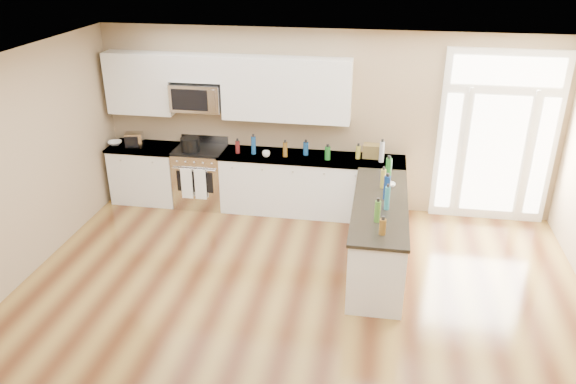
{
  "coord_description": "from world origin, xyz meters",
  "views": [
    {
      "loc": [
        0.86,
        -4.27,
        4.03
      ],
      "look_at": [
        -0.23,
        2.0,
        1.1
      ],
      "focal_mm": 35.0,
      "sensor_mm": 36.0,
      "label": 1
    }
  ],
  "objects_px": {
    "peninsula_cabinet": "(378,237)",
    "toaster_oven": "(134,140)",
    "kitchen_range": "(201,176)",
    "stockpot": "(190,144)"
  },
  "relations": [
    {
      "from": "kitchen_range",
      "to": "toaster_oven",
      "type": "bearing_deg",
      "value": -177.88
    },
    {
      "from": "peninsula_cabinet",
      "to": "toaster_oven",
      "type": "bearing_deg",
      "value": 160.24
    },
    {
      "from": "peninsula_cabinet",
      "to": "kitchen_range",
      "type": "bearing_deg",
      "value": 153.15
    },
    {
      "from": "peninsula_cabinet",
      "to": "stockpot",
      "type": "relative_size",
      "value": 7.94
    },
    {
      "from": "kitchen_range",
      "to": "stockpot",
      "type": "relative_size",
      "value": 3.69
    },
    {
      "from": "stockpot",
      "to": "toaster_oven",
      "type": "bearing_deg",
      "value": 176.25
    },
    {
      "from": "kitchen_range",
      "to": "toaster_oven",
      "type": "relative_size",
      "value": 4.08
    },
    {
      "from": "kitchen_range",
      "to": "stockpot",
      "type": "distance_m",
      "value": 0.6
    },
    {
      "from": "peninsula_cabinet",
      "to": "kitchen_range",
      "type": "xyz_separation_m",
      "value": [
        -2.86,
        1.45,
        0.04
      ]
    },
    {
      "from": "peninsula_cabinet",
      "to": "kitchen_range",
      "type": "relative_size",
      "value": 2.15
    }
  ]
}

